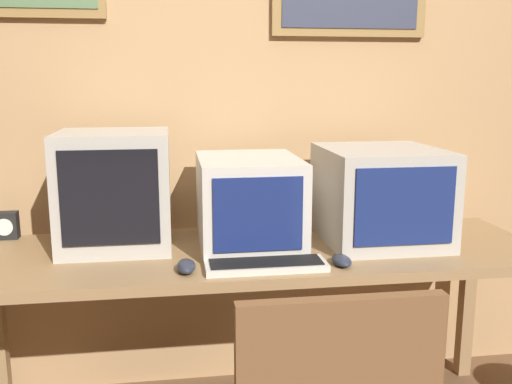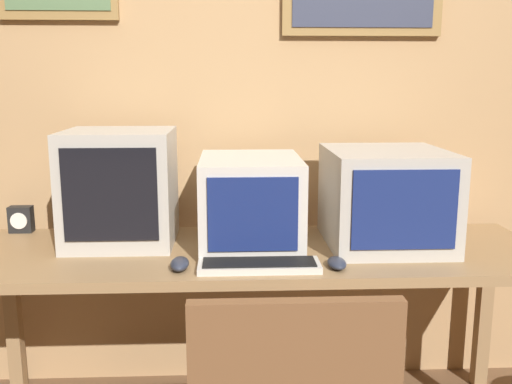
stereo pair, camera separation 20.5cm
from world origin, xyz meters
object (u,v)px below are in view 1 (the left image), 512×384
Objects in this scene: keyboard_main at (267,265)px; monitor_left at (115,190)px; mouse_far_corner at (186,266)px; monitor_right at (380,195)px; desk_clock at (6,225)px; monitor_center at (249,202)px; mouse_near_keyboard at (342,260)px.

monitor_left is at bearing 146.46° from keyboard_main.
monitor_left is 3.65× the size of mouse_far_corner.
mouse_far_corner is at bearing -53.29° from monitor_left.
monitor_right is 1.45m from desk_clock.
monitor_right is 4.11× the size of mouse_far_corner.
monitor_left is at bearing -20.62° from desk_clock.
monitor_center is 1.18× the size of keyboard_main.
monitor_center is 0.32m from keyboard_main.
mouse_near_keyboard is (0.25, -0.00, 0.00)m from keyboard_main.
mouse_near_keyboard is at bearing -1.09° from mouse_far_corner.
keyboard_main is 0.25m from mouse_near_keyboard.
monitor_right reaches higher than mouse_far_corner.
mouse_far_corner is (-0.52, 0.01, 0.00)m from mouse_near_keyboard.
monitor_center is at bearing 178.64° from monitor_right.
monitor_right is at bearing 29.55° from keyboard_main.
desk_clock is at bearing 159.38° from monitor_left.
monitor_center is at bearing 94.47° from keyboard_main.
mouse_near_keyboard reaches higher than keyboard_main.
monitor_center is at bearing -6.08° from monitor_left.
desk_clock is at bearing 152.06° from keyboard_main.
mouse_far_corner reaches higher than keyboard_main.
mouse_near_keyboard is (-0.23, -0.27, -0.16)m from monitor_right.
mouse_near_keyboard is 1.30m from desk_clock.
monitor_left reaches higher than keyboard_main.
desk_clock is (-0.68, 0.49, 0.03)m from mouse_far_corner.
monitor_center reaches higher than mouse_near_keyboard.
monitor_left reaches higher than desk_clock.
mouse_near_keyboard is 0.52m from mouse_far_corner.
keyboard_main is at bearing -27.94° from desk_clock.
monitor_left is at bearing 176.31° from monitor_right.
monitor_left is 1.07× the size of keyboard_main.
monitor_center is 0.99× the size of monitor_right.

